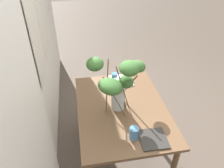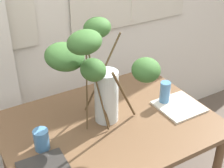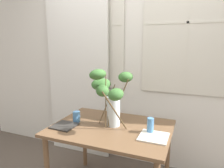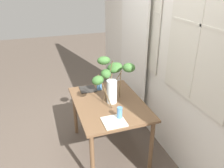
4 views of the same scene
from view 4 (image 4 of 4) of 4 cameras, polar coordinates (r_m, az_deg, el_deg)
ground at (r=3.33m, az=-0.71°, el=-15.86°), size 14.00×14.00×0.00m
back_wall_with_windows at (r=2.94m, az=14.04°, el=10.02°), size 4.92×0.14×2.89m
curtain_sheer_side at (r=3.61m, az=5.29°, el=8.66°), size 0.91×0.03×2.33m
dining_table at (r=2.94m, az=-0.78°, el=-6.12°), size 1.15×0.85×0.75m
vase_with_branches at (r=2.80m, az=-0.07°, el=1.84°), size 0.52×0.60×0.58m
drinking_glass_blue_left at (r=3.19m, az=-3.21°, el=-0.45°), size 0.08×0.08×0.11m
drinking_glass_blue_right at (r=2.55m, az=1.88°, el=-7.30°), size 0.06×0.06×0.14m
plate_square_left at (r=3.22m, az=-6.05°, el=-1.28°), size 0.23×0.23×0.01m
plate_square_right at (r=2.52m, az=0.51°, el=-9.42°), size 0.25×0.25×0.01m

